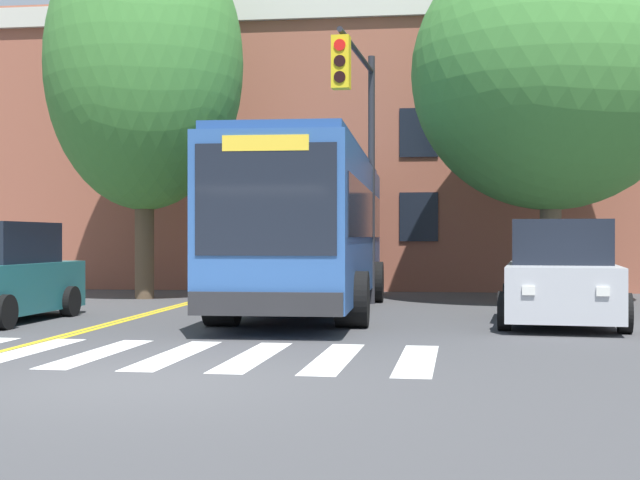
# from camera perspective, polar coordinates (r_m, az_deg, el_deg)

# --- Properties ---
(ground_plane) EXTENTS (120.00, 120.00, 0.00)m
(ground_plane) POSITION_cam_1_polar(r_m,az_deg,el_deg) (9.93, -11.66, -8.89)
(ground_plane) COLOR #424244
(crosswalk) EXTENTS (8.02, 3.24, 0.01)m
(crosswalk) POSITION_cam_1_polar(r_m,az_deg,el_deg) (12.24, -11.66, -7.15)
(crosswalk) COLOR white
(crosswalk) RESTS_ON ground
(lane_line_yellow_inner) EXTENTS (0.12, 36.00, 0.01)m
(lane_line_yellow_inner) POSITION_cam_1_polar(r_m,az_deg,el_deg) (26.20, -5.66, -3.25)
(lane_line_yellow_inner) COLOR gold
(lane_line_yellow_inner) RESTS_ON ground
(lane_line_yellow_outer) EXTENTS (0.12, 36.00, 0.01)m
(lane_line_yellow_outer) POSITION_cam_1_polar(r_m,az_deg,el_deg) (26.16, -5.32, -3.26)
(lane_line_yellow_outer) COLOR gold
(lane_line_yellow_outer) RESTS_ON ground
(city_bus) EXTENTS (2.97, 11.42, 3.38)m
(city_bus) POSITION_cam_1_polar(r_m,az_deg,el_deg) (19.02, -0.57, 0.99)
(city_bus) COLOR #2D5699
(city_bus) RESTS_ON ground
(car_silver_far_lane) EXTENTS (2.48, 4.41, 1.88)m
(car_silver_far_lane) POSITION_cam_1_polar(r_m,az_deg,el_deg) (16.59, 15.19, -2.31)
(car_silver_far_lane) COLOR #B7BABF
(car_silver_far_lane) RESTS_ON ground
(car_white_behind_bus) EXTENTS (2.16, 3.75, 1.80)m
(car_white_behind_bus) POSITION_cam_1_polar(r_m,az_deg,el_deg) (28.33, 3.66, -1.34)
(car_white_behind_bus) COLOR white
(car_white_behind_bus) RESTS_ON ground
(traffic_light_overhead) EXTENTS (0.54, 4.43, 5.83)m
(traffic_light_overhead) POSITION_cam_1_polar(r_m,az_deg,el_deg) (19.39, 2.59, 7.41)
(traffic_light_overhead) COLOR #28282D
(traffic_light_overhead) RESTS_ON ground
(street_tree_curbside_large) EXTENTS (9.20, 9.24, 8.70)m
(street_tree_curbside_large) POSITION_cam_1_polar(r_m,az_deg,el_deg) (22.13, 14.55, 10.26)
(street_tree_curbside_large) COLOR brown
(street_tree_curbside_large) RESTS_ON ground
(street_tree_curbside_small) EXTENTS (6.21, 6.13, 9.71)m
(street_tree_curbside_small) POSITION_cam_1_polar(r_m,az_deg,el_deg) (23.57, -11.18, 10.94)
(street_tree_curbside_small) COLOR brown
(street_tree_curbside_small) RESTS_ON ground
(building_facade) EXTENTS (40.05, 6.76, 8.62)m
(building_facade) POSITION_cam_1_polar(r_m,az_deg,el_deg) (29.05, 6.46, 5.60)
(building_facade) COLOR #9E5642
(building_facade) RESTS_ON ground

